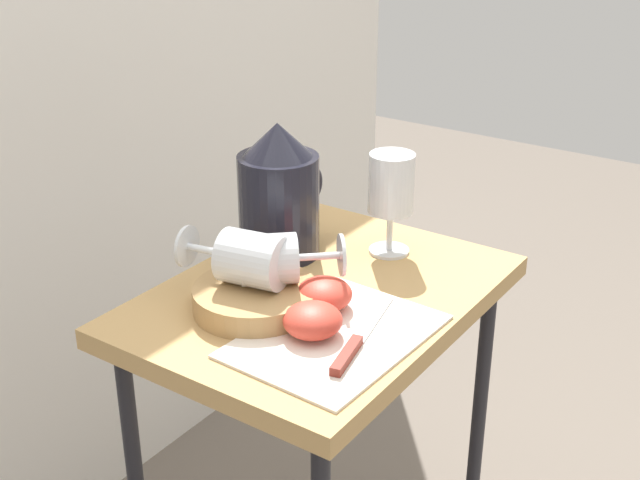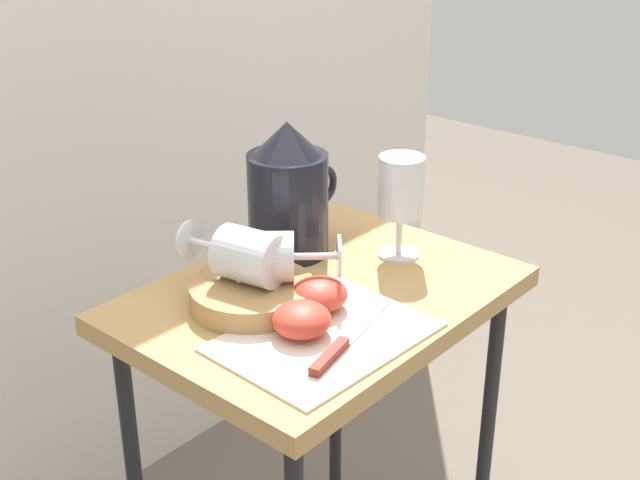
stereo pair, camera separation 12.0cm
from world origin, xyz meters
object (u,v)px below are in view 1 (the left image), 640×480
wine_glass_tipped_near (250,259)px  knife (355,344)px  basket_tray (256,298)px  wine_glass_upright (391,189)px  table (320,340)px  apple_half_left (313,320)px  apple_half_right (324,294)px  wine_glass_tipped_far (272,259)px  pitcher (279,202)px

wine_glass_tipped_near → knife: size_ratio=0.76×
basket_tray → wine_glass_upright: size_ratio=1.06×
table → wine_glass_tipped_near: wine_glass_tipped_near is taller
basket_tray → knife: 0.17m
apple_half_left → wine_glass_upright: bearing=10.2°
wine_glass_upright → wine_glass_tipped_near: (-0.26, 0.07, -0.03)m
apple_half_left → knife: apple_half_left is taller
basket_tray → knife: (-0.01, -0.17, -0.01)m
wine_glass_tipped_near → apple_half_left: bearing=-100.1°
apple_half_right → wine_glass_tipped_near: bearing=117.6°
basket_tray → apple_half_left: size_ratio=2.23×
basket_tray → knife: basket_tray is taller
table → knife: bearing=-130.0°
basket_tray → wine_glass_tipped_far: bearing=-25.3°
wine_glass_upright → table: bearing=174.6°
knife → apple_half_right: bearing=55.4°
pitcher → wine_glass_tipped_far: bearing=-146.1°
basket_tray → wine_glass_tipped_far: wine_glass_tipped_far is taller
pitcher → apple_half_right: (-0.11, -0.16, -0.06)m
wine_glass_tipped_far → wine_glass_upright: bearing=-10.6°
table → apple_half_left: apple_half_left is taller
knife → wine_glass_upright: bearing=22.1°
table → pitcher: 0.22m
table → apple_half_right: apple_half_right is taller
pitcher → apple_half_left: pitcher is taller
wine_glass_tipped_near → table: bearing=-29.1°
pitcher → wine_glass_tipped_near: (-0.16, -0.07, -0.01)m
wine_glass_tipped_far → wine_glass_tipped_near: bearing=132.5°
table → basket_tray: (-0.10, 0.04, 0.10)m
table → wine_glass_tipped_near: 0.19m
pitcher → apple_half_left: 0.27m
wine_glass_tipped_near → knife: (-0.02, -0.18, -0.06)m
table → basket_tray: 0.15m
apple_half_right → apple_half_left: bearing=-157.1°
wine_glass_tipped_near → wine_glass_tipped_far: (0.02, -0.02, -0.00)m
wine_glass_tipped_far → knife: 0.17m
wine_glass_upright → apple_half_right: 0.23m
wine_glass_upright → apple_half_right: (-0.22, -0.02, -0.08)m
apple_half_left → basket_tray: bearing=81.1°
table → wine_glass_tipped_far: size_ratio=4.84×
wine_glass_tipped_near → apple_half_left: size_ratio=2.07×
knife → table: bearing=50.0°
apple_half_left → apple_half_right: (0.07, 0.03, 0.00)m
wine_glass_tipped_near → apple_half_right: bearing=-62.4°
apple_half_left → table: bearing=30.5°
wine_glass_upright → wine_glass_tipped_far: size_ratio=1.09×
pitcher → apple_half_right: size_ratio=2.74×
wine_glass_tipped_near → apple_half_left: wine_glass_tipped_near is taller
table → wine_glass_tipped_near: bearing=150.9°
wine_glass_tipped_far → apple_half_right: wine_glass_tipped_far is taller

